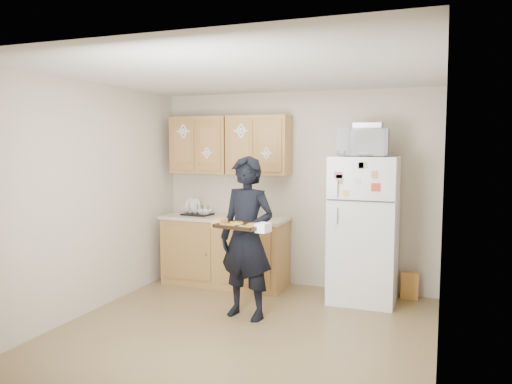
# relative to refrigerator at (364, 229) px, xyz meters

# --- Properties ---
(floor) EXTENTS (3.60, 3.60, 0.00)m
(floor) POSITION_rel_refrigerator_xyz_m (-0.95, -1.43, -0.85)
(floor) COLOR brown
(floor) RESTS_ON ground
(ceiling) EXTENTS (3.60, 3.60, 0.00)m
(ceiling) POSITION_rel_refrigerator_xyz_m (-0.95, -1.43, 1.65)
(ceiling) COLOR silver
(ceiling) RESTS_ON wall_back
(wall_back) EXTENTS (3.60, 0.04, 2.50)m
(wall_back) POSITION_rel_refrigerator_xyz_m (-0.95, 0.37, 0.40)
(wall_back) COLOR #B7AA94
(wall_back) RESTS_ON floor
(wall_front) EXTENTS (3.60, 0.04, 2.50)m
(wall_front) POSITION_rel_refrigerator_xyz_m (-0.95, -3.23, 0.40)
(wall_front) COLOR #B7AA94
(wall_front) RESTS_ON floor
(wall_left) EXTENTS (0.04, 3.60, 2.50)m
(wall_left) POSITION_rel_refrigerator_xyz_m (-2.75, -1.43, 0.40)
(wall_left) COLOR #B7AA94
(wall_left) RESTS_ON floor
(wall_right) EXTENTS (0.04, 3.60, 2.50)m
(wall_right) POSITION_rel_refrigerator_xyz_m (0.85, -1.43, 0.40)
(wall_right) COLOR #B7AA94
(wall_right) RESTS_ON floor
(refrigerator) EXTENTS (0.75, 0.70, 1.70)m
(refrigerator) POSITION_rel_refrigerator_xyz_m (0.00, 0.00, 0.00)
(refrigerator) COLOR white
(refrigerator) RESTS_ON floor
(base_cabinet) EXTENTS (1.60, 0.60, 0.86)m
(base_cabinet) POSITION_rel_refrigerator_xyz_m (-1.80, 0.05, -0.42)
(base_cabinet) COLOR #956333
(base_cabinet) RESTS_ON floor
(countertop) EXTENTS (1.64, 0.64, 0.04)m
(countertop) POSITION_rel_refrigerator_xyz_m (-1.80, 0.05, 0.03)
(countertop) COLOR tan
(countertop) RESTS_ON base_cabinet
(upper_cab_left) EXTENTS (0.80, 0.33, 0.75)m
(upper_cab_left) POSITION_rel_refrigerator_xyz_m (-2.20, 0.18, 0.98)
(upper_cab_left) COLOR #956333
(upper_cab_left) RESTS_ON wall_back
(upper_cab_right) EXTENTS (0.80, 0.33, 0.75)m
(upper_cab_right) POSITION_rel_refrigerator_xyz_m (-1.38, 0.18, 0.98)
(upper_cab_right) COLOR #956333
(upper_cab_right) RESTS_ON wall_back
(cereal_box) EXTENTS (0.20, 0.07, 0.32)m
(cereal_box) POSITION_rel_refrigerator_xyz_m (0.52, 0.24, -0.69)
(cereal_box) COLOR gold
(cereal_box) RESTS_ON floor
(person) EXTENTS (0.69, 0.52, 1.71)m
(person) POSITION_rel_refrigerator_xyz_m (-1.07, -1.02, 0.01)
(person) COLOR black
(person) RESTS_ON floor
(baking_tray) EXTENTS (0.51, 0.41, 0.04)m
(baking_tray) POSITION_rel_refrigerator_xyz_m (-1.01, -1.31, 0.18)
(baking_tray) COLOR black
(baking_tray) RESTS_ON person
(pizza_front_left) EXTENTS (0.15, 0.15, 0.02)m
(pizza_front_left) POSITION_rel_refrigerator_xyz_m (-1.13, -1.37, 0.20)
(pizza_front_left) COLOR orange
(pizza_front_left) RESTS_ON baking_tray
(pizza_front_right) EXTENTS (0.15, 0.15, 0.02)m
(pizza_front_right) POSITION_rel_refrigerator_xyz_m (-0.92, -1.40, 0.20)
(pizza_front_right) COLOR orange
(pizza_front_right) RESTS_ON baking_tray
(pizza_back_left) EXTENTS (0.15, 0.15, 0.02)m
(pizza_back_left) POSITION_rel_refrigerator_xyz_m (-1.10, -1.22, 0.20)
(pizza_back_left) COLOR orange
(pizza_back_left) RESTS_ON baking_tray
(pizza_back_right) EXTENTS (0.15, 0.15, 0.02)m
(pizza_back_right) POSITION_rel_refrigerator_xyz_m (-0.90, -1.26, 0.20)
(pizza_back_right) COLOR orange
(pizza_back_right) RESTS_ON baking_tray
(microwave) EXTENTS (0.59, 0.42, 0.31)m
(microwave) POSITION_rel_refrigerator_xyz_m (-0.02, -0.05, 1.01)
(microwave) COLOR white
(microwave) RESTS_ON refrigerator
(foil_pan) EXTENTS (0.32, 0.23, 0.07)m
(foil_pan) POSITION_rel_refrigerator_xyz_m (0.03, -0.02, 1.20)
(foil_pan) COLOR silver
(foil_pan) RESTS_ON microwave
(dish_rack) EXTENTS (0.40, 0.31, 0.15)m
(dish_rack) POSITION_rel_refrigerator_xyz_m (-2.19, 0.03, 0.12)
(dish_rack) COLOR black
(dish_rack) RESTS_ON countertop
(bowl) EXTENTS (0.26, 0.26, 0.05)m
(bowl) POSITION_rel_refrigerator_xyz_m (-2.09, 0.03, 0.10)
(bowl) COLOR silver
(bowl) RESTS_ON dish_rack
(soap_bottle) EXTENTS (0.10, 0.10, 0.20)m
(soap_bottle) POSITION_rel_refrigerator_xyz_m (-1.40, -0.04, 0.15)
(soap_bottle) COLOR white
(soap_bottle) RESTS_ON countertop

